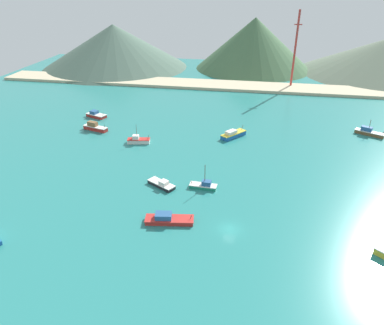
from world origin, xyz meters
name	(u,v)px	position (x,y,z in m)	size (l,w,h in m)	color
ground	(239,165)	(0.00, 30.00, -0.25)	(260.00, 280.00, 0.50)	teal
fishing_boat_0	(95,127)	(-50.28, 46.52, 1.03)	(9.22, 4.72, 2.88)	red
fishing_boat_2	(96,115)	(-55.27, 58.75, 0.83)	(8.42, 5.61, 2.44)	red
fishing_boat_3	(233,134)	(-3.33, 48.95, 0.97)	(8.09, 9.18, 3.08)	#1E5BA8
fishing_boat_4	(204,185)	(-7.78, 15.52, 0.73)	(6.90, 2.64, 6.48)	#198466
fishing_boat_6	(168,219)	(-13.18, 0.19, 0.73)	(10.74, 4.65, 2.13)	red
fishing_boat_7	(162,184)	(-18.30, 14.38, 0.62)	(7.88, 6.11, 1.83)	#232328
fishing_boat_9	(369,132)	(40.75, 59.04, 0.95)	(9.22, 6.29, 5.26)	brown
fishing_boat_10	(138,140)	(-32.37, 38.91, 0.89)	(7.36, 3.74, 6.18)	silver
beach_strip	(251,87)	(0.00, 109.34, 0.60)	(247.00, 15.72, 1.20)	#C6B793
hill_west	(114,46)	(-78.40, 139.91, 11.65)	(81.48, 81.48, 23.30)	#4C6656
hill_central	(254,43)	(-0.74, 150.75, 13.63)	(64.09, 64.09, 27.26)	#476B47
radio_tower	(295,50)	(18.40, 113.01, 17.48)	(3.43, 2.74, 34.28)	#B7332D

